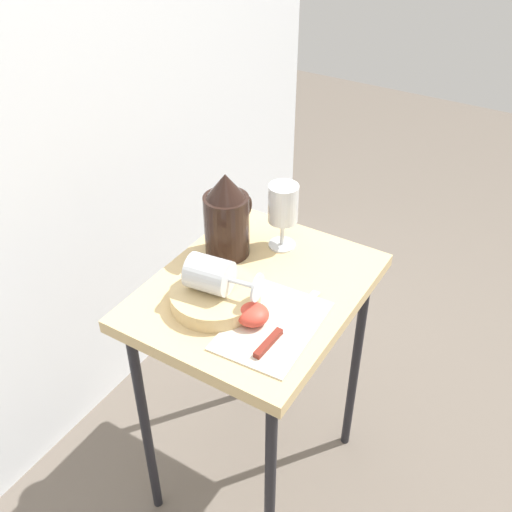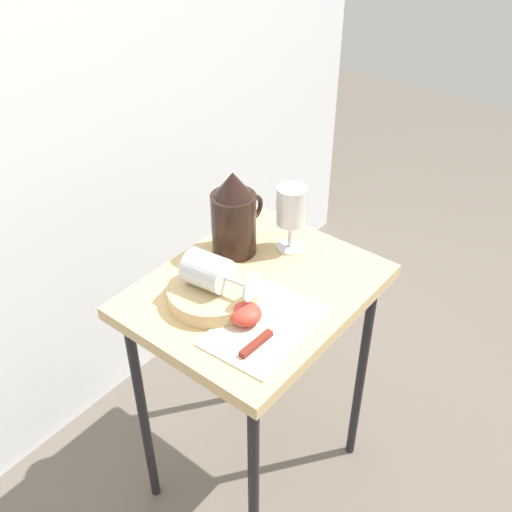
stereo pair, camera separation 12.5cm
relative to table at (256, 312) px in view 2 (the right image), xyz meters
The scene contains 10 objects.
ground_plane 0.60m from the table, ahead, with size 6.00×6.00×0.00m, color #665B51.
curtain_drape 0.65m from the table, 90.00° to the left, with size 2.40×0.03×1.84m, color white.
table is the anchor object (origin of this frame).
linen_napkin 0.15m from the table, 134.01° to the right, with size 0.24×0.16×0.00m, color beige.
basket_tray 0.14m from the table, 155.30° to the left, with size 0.19×0.19×0.04m, color tan.
pitcher 0.21m from the table, 59.09° to the left, with size 0.16×0.10×0.21m.
wine_glass_upright 0.24m from the table, ahead, with size 0.07×0.07×0.16m.
wine_glass_tipped_near 0.18m from the table, 152.67° to the left, with size 0.09×0.16×0.08m.
apple_half_left 0.15m from the table, 151.76° to the right, with size 0.07×0.07×0.04m, color #CC3D2D.
knife 0.18m from the table, 132.13° to the right, with size 0.23×0.02×0.01m.
Camera 2 is at (-0.79, -0.63, 1.49)m, focal length 42.12 mm.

